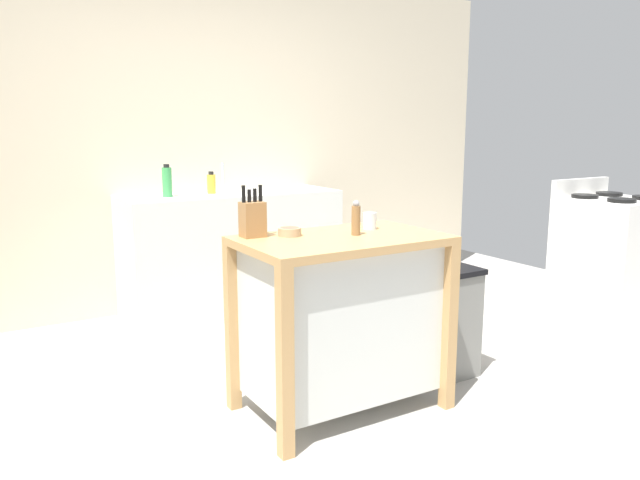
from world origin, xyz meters
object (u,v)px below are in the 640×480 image
object	(u,v)px
bowl_stoneware_deep	(290,231)
stove	(609,261)
drinking_cup	(370,221)
trash_bin	(445,322)
sink_faucet	(223,177)
knife_block	(253,218)
pepper_grinder	(356,219)
bottle_dish_soap	(211,183)
kitchen_island	(341,314)
bottle_spray_cleaner	(167,182)

from	to	relation	value
bowl_stoneware_deep	stove	xyz separation A→B (m)	(2.57, -0.01, -0.44)
drinking_cup	trash_bin	size ratio (longest dim) A/B	0.14
trash_bin	sink_faucet	size ratio (longest dim) A/B	2.86
knife_block	stove	xyz separation A→B (m)	(2.74, -0.08, -0.51)
knife_block	sink_faucet	bearing A→B (deg)	71.64
pepper_grinder	bottle_dish_soap	xyz separation A→B (m)	(0.00, 1.90, 0.02)
trash_bin	stove	xyz separation A→B (m)	(1.63, 0.09, 0.15)
kitchen_island	stove	world-z (taller)	stove
sink_faucet	bottle_dish_soap	world-z (taller)	sink_faucet
pepper_grinder	trash_bin	xyz separation A→B (m)	(0.65, 0.05, -0.65)
drinking_cup	bottle_spray_cleaner	size ratio (longest dim) A/B	0.37
drinking_cup	pepper_grinder	world-z (taller)	pepper_grinder
drinking_cup	bottle_dish_soap	xyz separation A→B (m)	(-0.16, 1.80, 0.06)
sink_faucet	kitchen_island	bearing A→B (deg)	-96.37
trash_bin	knife_block	bearing A→B (deg)	171.49
stove	bottle_dish_soap	bearing A→B (deg)	142.24
bowl_stoneware_deep	bottle_dish_soap	world-z (taller)	bottle_dish_soap
sink_faucet	bowl_stoneware_deep	bearing A→B (deg)	-103.03
bottle_spray_cleaner	bowl_stoneware_deep	bearing A→B (deg)	-88.02
bowl_stoneware_deep	bottle_dish_soap	size ratio (longest dim) A/B	0.69
sink_faucet	knife_block	bearing A→B (deg)	-108.36
knife_block	trash_bin	distance (m)	1.30
drinking_cup	pepper_grinder	distance (m)	0.19
knife_block	bowl_stoneware_deep	distance (m)	0.19
trash_bin	bottle_spray_cleaner	size ratio (longest dim) A/B	2.71
drinking_cup	bottle_spray_cleaner	bearing A→B (deg)	106.04
trash_bin	bottle_spray_cleaner	distance (m)	2.19
bowl_stoneware_deep	trash_bin	bearing A→B (deg)	-6.00
stove	trash_bin	bearing A→B (deg)	-176.95
bowl_stoneware_deep	bottle_dish_soap	xyz separation A→B (m)	(0.29, 1.76, 0.08)
trash_bin	bottle_dish_soap	distance (m)	2.08
drinking_cup	trash_bin	xyz separation A→B (m)	(0.49, -0.05, -0.61)
kitchen_island	bowl_stoneware_deep	xyz separation A→B (m)	(-0.21, 0.14, 0.41)
bottle_dish_soap	stove	world-z (taller)	bottle_dish_soap
kitchen_island	knife_block	size ratio (longest dim) A/B	3.93
bottle_dish_soap	stove	size ratio (longest dim) A/B	0.16
kitchen_island	sink_faucet	xyz separation A→B (m)	(0.22, 2.01, 0.53)
kitchen_island	stove	xyz separation A→B (m)	(2.36, 0.13, -0.03)
knife_block	drinking_cup	distance (m)	0.63
sink_faucet	bottle_dish_soap	size ratio (longest dim) A/B	1.33
trash_bin	sink_faucet	bearing A→B (deg)	104.48
kitchen_island	knife_block	world-z (taller)	knife_block
kitchen_island	bottle_dish_soap	bearing A→B (deg)	87.55
pepper_grinder	kitchen_island	bearing A→B (deg)	174.89
knife_block	pepper_grinder	xyz separation A→B (m)	(0.45, -0.22, -0.01)
knife_block	bottle_dish_soap	xyz separation A→B (m)	(0.45, 1.69, 0.01)
knife_block	sink_faucet	xyz separation A→B (m)	(0.60, 1.80, 0.04)
trash_bin	bottle_spray_cleaner	xyz separation A→B (m)	(-1.00, 1.81, 0.70)
knife_block	bottle_dish_soap	world-z (taller)	knife_block
bottle_dish_soap	bottle_spray_cleaner	bearing A→B (deg)	-173.19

